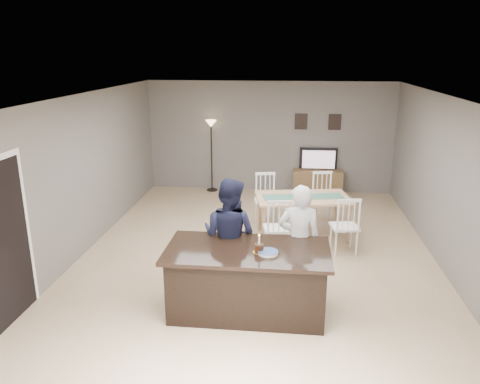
# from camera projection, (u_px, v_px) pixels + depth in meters

# --- Properties ---
(floor) EXTENTS (8.00, 8.00, 0.00)m
(floor) POSITION_uv_depth(u_px,v_px,m) (257.00, 255.00, 8.06)
(floor) COLOR tan
(floor) RESTS_ON ground
(room_shell) EXTENTS (8.00, 8.00, 8.00)m
(room_shell) POSITION_uv_depth(u_px,v_px,m) (258.00, 160.00, 7.58)
(room_shell) COLOR slate
(room_shell) RESTS_ON floor
(kitchen_island) EXTENTS (2.15, 1.10, 0.90)m
(kitchen_island) POSITION_uv_depth(u_px,v_px,m) (247.00, 280.00, 6.22)
(kitchen_island) COLOR black
(kitchen_island) RESTS_ON floor
(tv_console) EXTENTS (1.20, 0.40, 0.60)m
(tv_console) POSITION_uv_depth(u_px,v_px,m) (317.00, 182.00, 11.44)
(tv_console) COLOR brown
(tv_console) RESTS_ON floor
(television) EXTENTS (0.91, 0.12, 0.53)m
(television) POSITION_uv_depth(u_px,v_px,m) (318.00, 159.00, 11.34)
(television) COLOR black
(television) RESTS_ON tv_console
(tv_screen_glow) EXTENTS (0.78, 0.00, 0.78)m
(tv_screen_glow) POSITION_uv_depth(u_px,v_px,m) (319.00, 160.00, 11.27)
(tv_screen_glow) COLOR #D75A17
(tv_screen_glow) RESTS_ON tv_console
(picture_frames) EXTENTS (1.10, 0.02, 0.38)m
(picture_frames) POSITION_uv_depth(u_px,v_px,m) (318.00, 122.00, 11.22)
(picture_frames) COLOR black
(picture_frames) RESTS_ON room_shell
(doorway) EXTENTS (0.00, 2.10, 2.65)m
(doorway) POSITION_uv_depth(u_px,v_px,m) (5.00, 228.00, 5.82)
(doorway) COLOR black
(doorway) RESTS_ON floor
(woman) EXTENTS (0.60, 0.39, 1.64)m
(woman) POSITION_uv_depth(u_px,v_px,m) (299.00, 241.00, 6.57)
(woman) COLOR silver
(woman) RESTS_ON floor
(man) EXTENTS (1.00, 0.90, 1.70)m
(man) POSITION_uv_depth(u_px,v_px,m) (229.00, 236.00, 6.66)
(man) COLOR #171A33
(man) RESTS_ON floor
(birthday_cake) EXTENTS (0.16, 0.16, 0.25)m
(birthday_cake) POSITION_uv_depth(u_px,v_px,m) (259.00, 248.00, 5.98)
(birthday_cake) COLOR gold
(birthday_cake) RESTS_ON kitchen_island
(plate_stack) EXTENTS (0.26, 0.26, 0.04)m
(plate_stack) POSITION_uv_depth(u_px,v_px,m) (268.00, 252.00, 5.94)
(plate_stack) COLOR white
(plate_stack) RESTS_ON kitchen_island
(dining_table) EXTENTS (1.93, 2.17, 1.04)m
(dining_table) POSITION_uv_depth(u_px,v_px,m) (303.00, 204.00, 8.66)
(dining_table) COLOR tan
(dining_table) RESTS_ON floor
(floor_lamp) EXTENTS (0.27, 0.27, 1.78)m
(floor_lamp) POSITION_uv_depth(u_px,v_px,m) (211.00, 136.00, 11.42)
(floor_lamp) COLOR black
(floor_lamp) RESTS_ON floor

